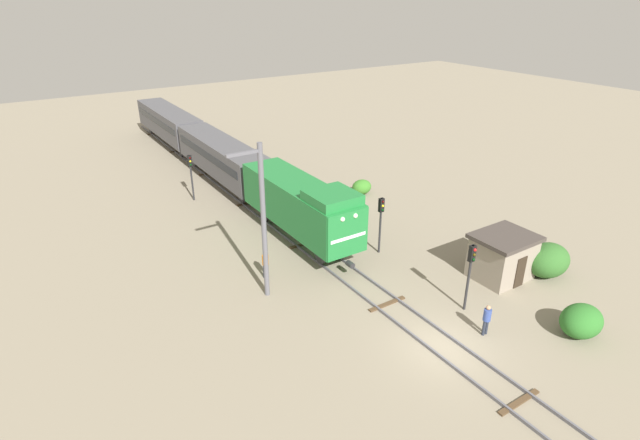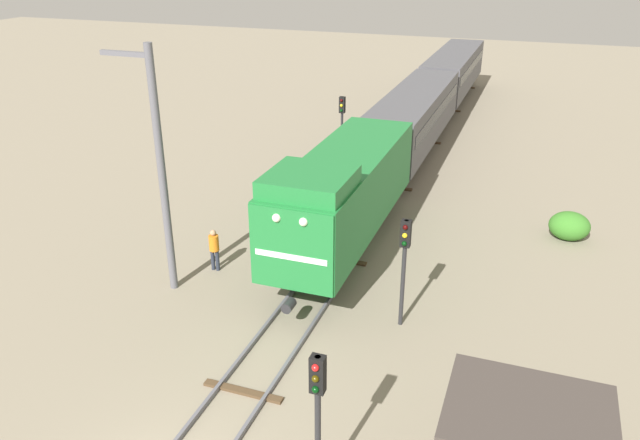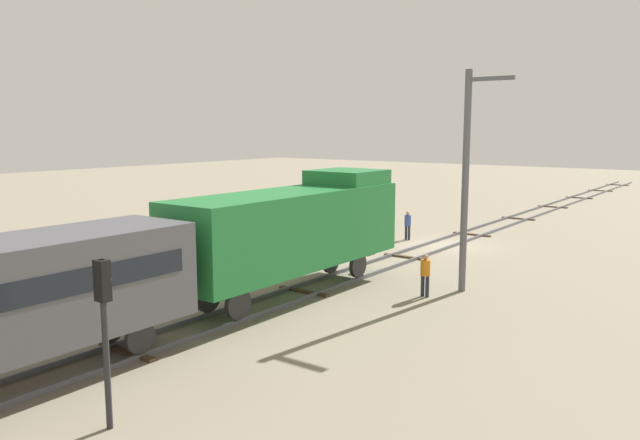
% 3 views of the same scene
% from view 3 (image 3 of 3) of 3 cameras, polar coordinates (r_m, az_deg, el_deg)
% --- Properties ---
extents(ground_plane, '(152.47, 152.47, 0.00)m').
position_cam_3_polar(ground_plane, '(35.84, 11.08, -2.28)').
color(ground_plane, gray).
extents(railway_track, '(2.40, 101.65, 0.16)m').
position_cam_3_polar(railway_track, '(35.83, 11.09, -2.16)').
color(railway_track, '#595960').
rests_on(railway_track, ground).
extents(locomotive, '(2.90, 11.60, 4.60)m').
position_cam_3_polar(locomotive, '(24.18, -2.37, -0.57)').
color(locomotive, '#1E7233').
rests_on(locomotive, railway_track).
extents(traffic_signal_near, '(0.32, 0.34, 3.85)m').
position_cam_3_polar(traffic_signal_near, '(35.49, 5.38, 2.13)').
color(traffic_signal_near, '#262628').
rests_on(traffic_signal_near, ground).
extents(traffic_signal_mid, '(0.32, 0.34, 3.80)m').
position_cam_3_polar(traffic_signal_mid, '(29.51, -2.47, 0.82)').
color(traffic_signal_mid, '#262628').
rests_on(traffic_signal_mid, ground).
extents(traffic_signal_far, '(0.32, 0.34, 3.78)m').
position_cam_3_polar(traffic_signal_far, '(14.24, -19.11, -7.94)').
color(traffic_signal_far, '#262628').
rests_on(traffic_signal_far, ground).
extents(worker_near_track, '(0.38, 0.38, 1.70)m').
position_cam_3_polar(worker_near_track, '(37.07, 8.02, -0.29)').
color(worker_near_track, '#262B38').
rests_on(worker_near_track, ground).
extents(worker_by_signal, '(0.38, 0.38, 1.70)m').
position_cam_3_polar(worker_by_signal, '(24.70, 9.60, -4.69)').
color(worker_by_signal, '#262B38').
rests_on(worker_by_signal, ground).
extents(catenary_mast, '(1.94, 0.28, 8.80)m').
position_cam_3_polar(catenary_mast, '(25.32, 13.28, 3.89)').
color(catenary_mast, '#595960').
rests_on(catenary_mast, ground).
extents(relay_hut, '(3.50, 2.90, 2.74)m').
position_cam_3_polar(relay_hut, '(37.08, -1.31, 0.41)').
color(relay_hut, gray).
rests_on(relay_hut, ground).
extents(bush_near, '(2.80, 2.29, 2.04)m').
position_cam_3_polar(bush_near, '(39.70, -2.90, 0.39)').
color(bush_near, '#2E6126').
rests_on(bush_near, ground).
extents(bush_mid, '(2.28, 1.87, 1.66)m').
position_cam_3_polar(bush_mid, '(39.11, -3.66, -0.02)').
color(bush_mid, '#226A26').
rests_on(bush_mid, ground).
extents(bush_far, '(1.70, 1.39, 1.23)m').
position_cam_3_polar(bush_far, '(28.09, -22.48, -4.43)').
color(bush_far, '#377826').
rests_on(bush_far, ground).
extents(bush_back, '(2.27, 1.85, 1.65)m').
position_cam_3_polar(bush_back, '(41.20, 4.96, 0.39)').
color(bush_back, '#2A6A26').
rests_on(bush_back, ground).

